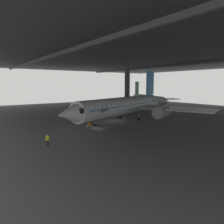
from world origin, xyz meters
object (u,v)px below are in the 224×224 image
object	(u,v)px
airplane_main	(124,106)
crew_worker_by_stairs	(90,125)
airplane_distant	(147,99)
boarding_stairs	(97,126)
crew_worker_near_nose	(47,140)

from	to	relation	value
airplane_main	crew_worker_by_stairs	world-z (taller)	airplane_main
airplane_distant	crew_worker_by_stairs	bearing A→B (deg)	-58.83
boarding_stairs	crew_worker_by_stairs	world-z (taller)	boarding_stairs
crew_worker_near_nose	crew_worker_by_stairs	distance (m)	10.66
boarding_stairs	airplane_main	bearing A→B (deg)	112.73
crew_worker_by_stairs	airplane_distant	world-z (taller)	airplane_distant
airplane_main	crew_worker_by_stairs	xyz separation A→B (m)	(4.05, -11.25, -2.56)
airplane_main	crew_worker_near_nose	xyz separation A→B (m)	(9.17, -20.60, -2.61)
boarding_stairs	crew_worker_by_stairs	size ratio (longest dim) A/B	2.83
crew_worker_near_nose	airplane_distant	world-z (taller)	airplane_distant
crew_worker_by_stairs	airplane_main	bearing A→B (deg)	109.79
airplane_main	airplane_distant	world-z (taller)	airplane_main
boarding_stairs	crew_worker_near_nose	distance (m)	12.08
crew_worker_near_nose	airplane_distant	distance (m)	52.28
crew_worker_by_stairs	airplane_distant	bearing A→B (deg)	121.17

